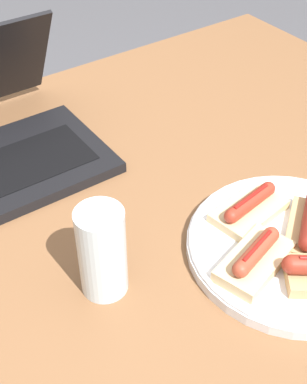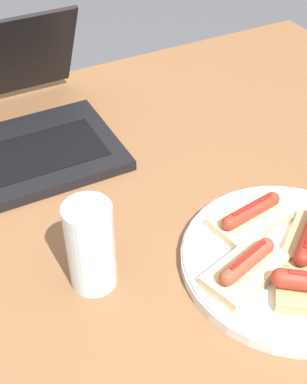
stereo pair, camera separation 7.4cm
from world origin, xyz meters
The scene contains 6 objects.
desk centered at (0.00, 0.00, 0.66)m, with size 1.47×0.80×0.73m.
laptop centered at (-0.02, 0.19, 0.77)m, with size 0.31×0.32×0.20m.
plate centered at (0.23, -0.24, 0.74)m, with size 0.29×0.29×0.02m.
sausage_toast_left centered at (0.22, -0.16, 0.76)m, with size 0.12×0.08×0.04m.
sausage_toast_middle centered at (0.16, -0.24, 0.76)m, with size 0.13×0.09×0.04m.
drinking_glass centered at (-0.01, -0.15, 0.79)m, with size 0.06×0.06×0.13m.
Camera 2 is at (-0.15, -0.58, 1.27)m, focal length 50.00 mm.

